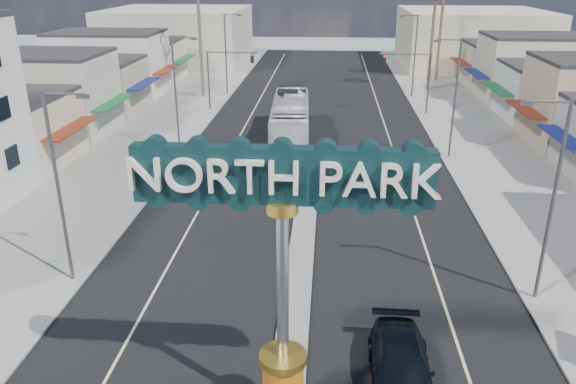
% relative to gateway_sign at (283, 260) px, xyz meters
% --- Properties ---
extents(ground, '(160.00, 160.00, 0.00)m').
position_rel_gateway_sign_xyz_m(ground, '(0.00, 28.02, -5.93)').
color(ground, gray).
rests_on(ground, ground).
extents(road, '(20.00, 120.00, 0.01)m').
position_rel_gateway_sign_xyz_m(road, '(0.00, 28.02, -5.92)').
color(road, black).
rests_on(road, ground).
extents(median_island, '(1.30, 30.00, 0.16)m').
position_rel_gateway_sign_xyz_m(median_island, '(0.00, 12.02, -5.85)').
color(median_island, gray).
rests_on(median_island, ground).
extents(sidewalk_left, '(8.00, 120.00, 0.12)m').
position_rel_gateway_sign_xyz_m(sidewalk_left, '(-14.00, 28.02, -5.87)').
color(sidewalk_left, gray).
rests_on(sidewalk_left, ground).
extents(sidewalk_right, '(8.00, 120.00, 0.12)m').
position_rel_gateway_sign_xyz_m(sidewalk_right, '(14.00, 28.02, -5.87)').
color(sidewalk_right, gray).
rests_on(sidewalk_right, ground).
extents(storefront_row_left, '(12.00, 42.00, 6.00)m').
position_rel_gateway_sign_xyz_m(storefront_row_left, '(-24.00, 41.02, -2.93)').
color(storefront_row_left, beige).
rests_on(storefront_row_left, ground).
extents(storefront_row_right, '(12.00, 42.00, 6.00)m').
position_rel_gateway_sign_xyz_m(storefront_row_right, '(24.00, 41.02, -2.93)').
color(storefront_row_right, '#B7B29E').
rests_on(storefront_row_right, ground).
extents(backdrop_far_left, '(20.00, 20.00, 8.00)m').
position_rel_gateway_sign_xyz_m(backdrop_far_left, '(-22.00, 73.02, -1.93)').
color(backdrop_far_left, '#B7B29E').
rests_on(backdrop_far_left, ground).
extents(backdrop_far_right, '(20.00, 20.00, 8.00)m').
position_rel_gateway_sign_xyz_m(backdrop_far_right, '(22.00, 73.02, -1.93)').
color(backdrop_far_right, beige).
rests_on(backdrop_far_right, ground).
extents(gateway_sign, '(8.20, 1.50, 9.15)m').
position_rel_gateway_sign_xyz_m(gateway_sign, '(0.00, 0.00, 0.00)').
color(gateway_sign, '#D66010').
rests_on(gateway_sign, median_island).
extents(traffic_signal_left, '(5.09, 0.45, 6.00)m').
position_rel_gateway_sign_xyz_m(traffic_signal_left, '(-9.18, 42.02, -1.65)').
color(traffic_signal_left, '#47474C').
rests_on(traffic_signal_left, ground).
extents(traffic_signal_right, '(5.09, 0.45, 6.00)m').
position_rel_gateway_sign_xyz_m(traffic_signal_right, '(9.18, 42.02, -1.65)').
color(traffic_signal_right, '#47474C').
rests_on(traffic_signal_right, ground).
extents(streetlight_l_near, '(2.03, 0.22, 9.00)m').
position_rel_gateway_sign_xyz_m(streetlight_l_near, '(-10.43, 8.02, -0.86)').
color(streetlight_l_near, '#47474C').
rests_on(streetlight_l_near, ground).
extents(streetlight_l_mid, '(2.03, 0.22, 9.00)m').
position_rel_gateway_sign_xyz_m(streetlight_l_mid, '(-10.43, 28.02, -0.86)').
color(streetlight_l_mid, '#47474C').
rests_on(streetlight_l_mid, ground).
extents(streetlight_l_far, '(2.03, 0.22, 9.00)m').
position_rel_gateway_sign_xyz_m(streetlight_l_far, '(-10.43, 50.02, -0.86)').
color(streetlight_l_far, '#47474C').
rests_on(streetlight_l_far, ground).
extents(streetlight_r_near, '(2.03, 0.22, 9.00)m').
position_rel_gateway_sign_xyz_m(streetlight_r_near, '(10.43, 8.02, -0.86)').
color(streetlight_r_near, '#47474C').
rests_on(streetlight_r_near, ground).
extents(streetlight_r_mid, '(2.03, 0.22, 9.00)m').
position_rel_gateway_sign_xyz_m(streetlight_r_mid, '(10.43, 28.02, -0.86)').
color(streetlight_r_mid, '#47474C').
rests_on(streetlight_r_mid, ground).
extents(streetlight_r_far, '(2.03, 0.22, 9.00)m').
position_rel_gateway_sign_xyz_m(streetlight_r_far, '(10.43, 50.02, -0.86)').
color(streetlight_r_far, '#47474C').
rests_on(streetlight_r_far, ground).
extents(suv_right, '(2.23, 5.30, 1.53)m').
position_rel_gateway_sign_xyz_m(suv_right, '(3.96, 1.91, -5.16)').
color(suv_right, black).
rests_on(suv_right, ground).
extents(car_parked_left, '(2.06, 4.70, 1.58)m').
position_rel_gateway_sign_xyz_m(car_parked_left, '(-5.76, 22.25, -5.14)').
color(car_parked_left, '#5C5B60').
rests_on(car_parked_left, ground).
extents(car_parked_right, '(1.83, 4.95, 1.62)m').
position_rel_gateway_sign_xyz_m(car_parked_right, '(5.50, 22.18, -5.12)').
color(car_parked_right, silver).
rests_on(car_parked_right, ground).
extents(city_bus, '(3.57, 12.99, 3.58)m').
position_rel_gateway_sign_xyz_m(city_bus, '(-2.00, 32.19, -4.14)').
color(city_bus, white).
rests_on(city_bus, ground).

